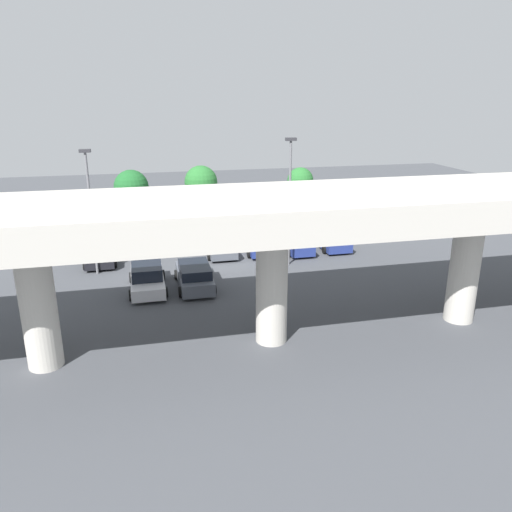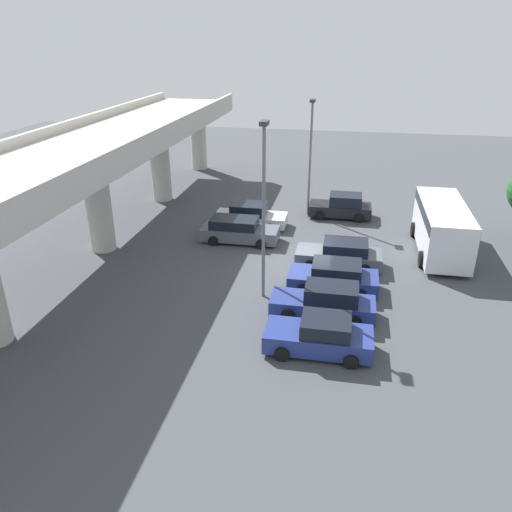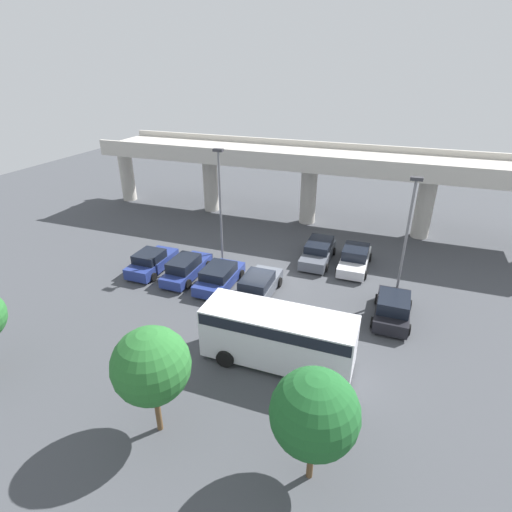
# 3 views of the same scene
# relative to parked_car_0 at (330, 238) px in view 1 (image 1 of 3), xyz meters

# --- Properties ---
(ground_plane) EXTENTS (87.14, 87.14, 0.00)m
(ground_plane) POSITION_rel_parked_car_0_xyz_m (8.32, 1.25, -0.72)
(ground_plane) COLOR #424449
(highway_overpass) EXTENTS (42.15, 6.80, 7.08)m
(highway_overpass) POSITION_rel_parked_car_0_xyz_m (8.32, 13.73, 4.77)
(highway_overpass) COLOR #BCB7AD
(highway_overpass) RESTS_ON ground_plane
(parked_car_0) EXTENTS (2.14, 4.42, 1.57)m
(parked_car_0) POSITION_rel_parked_car_0_xyz_m (0.00, 0.00, 0.00)
(parked_car_0) COLOR navy
(parked_car_0) RESTS_ON ground_plane
(parked_car_1) EXTENTS (1.97, 4.81, 1.60)m
(parked_car_1) POSITION_rel_parked_car_0_xyz_m (2.88, -0.03, 0.02)
(parked_car_1) COLOR navy
(parked_car_1) RESTS_ON ground_plane
(parked_car_2) EXTENTS (2.24, 4.54, 1.51)m
(parked_car_2) POSITION_rel_parked_car_0_xyz_m (5.61, -0.31, 0.00)
(parked_car_2) COLOR navy
(parked_car_2) RESTS_ON ground_plane
(parked_car_3) EXTENTS (2.18, 4.75, 1.53)m
(parked_car_3) POSITION_rel_parked_car_0_xyz_m (8.52, -0.53, 0.00)
(parked_car_3) COLOR #515660
(parked_car_3) RESTS_ON ground_plane
(parked_car_4) EXTENTS (2.19, 4.83, 1.52)m
(parked_car_4) POSITION_rel_parked_car_0_xyz_m (11.10, 5.91, 0.02)
(parked_car_4) COLOR #515660
(parked_car_4) RESTS_ON ground_plane
(parked_car_5) EXTENTS (2.19, 4.85, 1.60)m
(parked_car_5) POSITION_rel_parked_car_0_xyz_m (13.91, 5.73, 0.01)
(parked_car_5) COLOR silver
(parked_car_5) RESTS_ON ground_plane
(parked_car_6) EXTENTS (2.19, 4.36, 1.68)m
(parked_car_6) POSITION_rel_parked_car_0_xyz_m (16.95, -0.33, 0.06)
(parked_car_6) COLOR black
(parked_car_6) RESTS_ON ground_plane
(shuttle_bus) EXTENTS (7.61, 2.79, 2.94)m
(shuttle_bus) POSITION_rel_parked_car_0_xyz_m (11.68, -6.31, 1.03)
(shuttle_bus) COLOR silver
(shuttle_bus) RESTS_ON ground_plane
(lamp_post_near_aisle) EXTENTS (0.70, 0.35, 8.62)m
(lamp_post_near_aisle) POSITION_rel_parked_car_0_xyz_m (4.26, 3.13, 4.29)
(lamp_post_near_aisle) COLOR slate
(lamp_post_near_aisle) RESTS_ON ground_plane
(lamp_post_mid_lot) EXTENTS (0.70, 0.35, 8.09)m
(lamp_post_mid_lot) POSITION_rel_parked_car_0_xyz_m (17.08, 2.08, 4.01)
(lamp_post_mid_lot) COLOR slate
(lamp_post_mid_lot) RESTS_ON ground_plane
(tree_front_left) EXTENTS (2.57, 2.57, 4.50)m
(tree_front_left) POSITION_rel_parked_car_0_xyz_m (-1.40, -11.85, 2.48)
(tree_front_left) COLOR brown
(tree_front_left) RESTS_ON ground_plane
(tree_front_centre) EXTENTS (3.10, 3.10, 4.96)m
(tree_front_centre) POSITION_rel_parked_car_0_xyz_m (8.33, -12.03, 2.68)
(tree_front_centre) COLOR brown
(tree_front_centre) RESTS_ON ground_plane
(tree_front_far_right) EXTENTS (3.12, 3.12, 4.79)m
(tree_front_far_right) POSITION_rel_parked_car_0_xyz_m (14.72, -11.95, 2.50)
(tree_front_far_right) COLOR brown
(tree_front_far_right) RESTS_ON ground_plane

